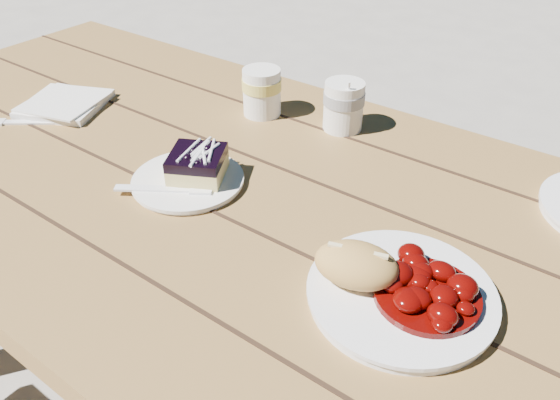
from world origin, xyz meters
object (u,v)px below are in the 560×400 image
Objects in this scene: bread_roll at (356,265)px; dessert_plate at (188,181)px; picnic_table at (293,285)px; blueberry_cake at (197,164)px; second_cup at (262,92)px; coffee_cup at (344,106)px; main_plate at (401,295)px.

bread_roll is 0.35m from dessert_plate.
blueberry_cake is at bearing -169.62° from picnic_table.
dessert_plate is (-0.18, -0.05, 0.17)m from picnic_table.
bread_roll is at bearing -39.20° from second_cup.
bread_roll is 0.44m from coffee_cup.
main_plate is at bearing -20.09° from picnic_table.
blueberry_cake reaches higher than picnic_table.
coffee_cup is at bearing 105.96° from picnic_table.
dessert_plate is at bearing -78.03° from second_cup.
coffee_cup and second_cup have the same top height.
blueberry_cake reaches higher than dessert_plate.
second_cup is (-0.24, 0.23, 0.21)m from picnic_table.
coffee_cup is 0.17m from second_cup.
coffee_cup is (0.09, 0.30, 0.01)m from blueberry_cake.
main_plate is at bearing -49.89° from coffee_cup.
main_plate is 2.17× the size of bread_roll.
dessert_plate is at bearing 171.25° from bread_roll.
coffee_cup is at bearing 130.11° from main_plate.
picnic_table is 0.28m from bread_roll.
blueberry_cake is (0.01, 0.02, 0.03)m from dessert_plate.
main_plate reaches higher than dessert_plate.
main_plate is (0.21, -0.08, 0.17)m from picnic_table.
coffee_cup is at bearing 44.87° from blueberry_cake.
main_plate is 0.45m from coffee_cup.
second_cup reaches higher than blueberry_cake.
picnic_table is at bearing 148.34° from bread_roll.
coffee_cup is at bearing 14.36° from second_cup.
main_plate is 2.46× the size of coffee_cup.
picnic_table is 11.34× the size of dessert_plate.
picnic_table is 0.39m from second_cup.
coffee_cup is (0.10, 0.31, 0.04)m from dessert_plate.
second_cup is (-0.07, 0.26, 0.01)m from blueberry_cake.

